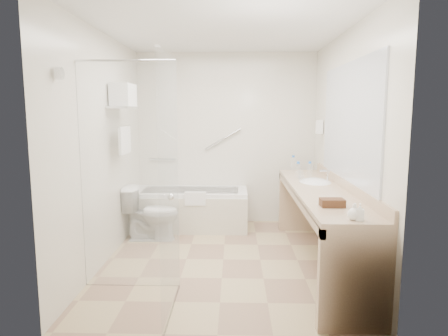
{
  "coord_description": "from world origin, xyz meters",
  "views": [
    {
      "loc": [
        0.12,
        -4.31,
        1.66
      ],
      "look_at": [
        0.0,
        0.3,
        1.0
      ],
      "focal_mm": 32.0,
      "sensor_mm": 36.0,
      "label": 1
    }
  ],
  "objects_px": {
    "toilet": "(152,213)",
    "amenity_basket": "(332,203)",
    "vanity_counter": "(319,208)",
    "water_bottle_left": "(293,164)",
    "bathtub": "(191,209)"
  },
  "relations": [
    {
      "from": "toilet",
      "to": "amenity_basket",
      "type": "bearing_deg",
      "value": -131.87
    },
    {
      "from": "toilet",
      "to": "amenity_basket",
      "type": "height_order",
      "value": "amenity_basket"
    },
    {
      "from": "amenity_basket",
      "to": "toilet",
      "type": "bearing_deg",
      "value": 139.06
    },
    {
      "from": "vanity_counter",
      "to": "toilet",
      "type": "xyz_separation_m",
      "value": [
        -1.97,
        0.85,
        -0.3
      ]
    },
    {
      "from": "vanity_counter",
      "to": "water_bottle_left",
      "type": "relative_size",
      "value": 12.58
    },
    {
      "from": "vanity_counter",
      "to": "water_bottle_left",
      "type": "height_order",
      "value": "water_bottle_left"
    },
    {
      "from": "amenity_basket",
      "to": "water_bottle_left",
      "type": "relative_size",
      "value": 0.93
    },
    {
      "from": "toilet",
      "to": "bathtub",
      "type": "bearing_deg",
      "value": -40.81
    },
    {
      "from": "toilet",
      "to": "amenity_basket",
      "type": "distance_m",
      "value": 2.58
    },
    {
      "from": "amenity_basket",
      "to": "vanity_counter",
      "type": "bearing_deg",
      "value": 85.3
    },
    {
      "from": "water_bottle_left",
      "to": "toilet",
      "type": "bearing_deg",
      "value": -167.94
    },
    {
      "from": "amenity_basket",
      "to": "water_bottle_left",
      "type": "xyz_separation_m",
      "value": [
        -0.04,
        2.06,
        0.06
      ]
    },
    {
      "from": "toilet",
      "to": "water_bottle_left",
      "type": "xyz_separation_m",
      "value": [
        1.87,
        0.4,
        0.6
      ]
    },
    {
      "from": "water_bottle_left",
      "to": "bathtub",
      "type": "bearing_deg",
      "value": 174.4
    },
    {
      "from": "bathtub",
      "to": "water_bottle_left",
      "type": "height_order",
      "value": "water_bottle_left"
    }
  ]
}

